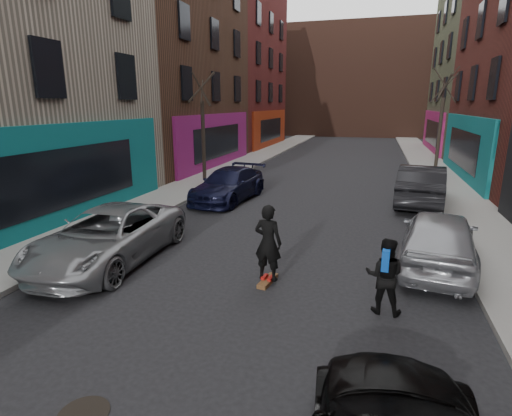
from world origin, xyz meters
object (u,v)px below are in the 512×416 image
Objects in this scene: skateboard at (268,281)px; parked_right_end at (421,185)px; parked_left_end at (229,185)px; parked_right_far at (439,238)px; tree_right_far at (442,115)px; parked_left_far at (108,236)px; skateboarder at (268,243)px; tree_left_far at (203,119)px; pedestrian at (385,275)px; manhole at (83,414)px.

parked_right_end is at bearing 74.00° from skateboard.
parked_right_far reaches higher than parked_left_end.
tree_right_far is at bearing 79.89° from skateboard.
parked_left_far is 4.45m from skateboarder.
parked_left_far is (-10.22, -17.29, -2.81)m from tree_right_far.
skateboard is (6.61, -11.40, -3.33)m from tree_left_far.
parked_left_end is 1.07× the size of parked_right_far.
parked_right_far is 4.60m from skateboard.
pedestrian is (7.02, -0.75, 0.08)m from parked_left_far.
skateboarder is at bearing -9.83° from pedestrian.
parked_right_end is 6.35× the size of skateboard.
manhole is at bearing 75.10° from parked_right_end.
manhole is (5.26, -16.14, -3.37)m from tree_left_far.
parked_right_far is 3.18m from pedestrian.
skateboarder is at bearing 72.39° from parked_right_end.
tree_right_far is (12.40, 6.00, 0.15)m from tree_left_far.
skateboarder is at bearing 37.34° from parked_right_far.
tree_right_far reaches higher than skateboarder.
parked_left_end reaches higher than skateboard.
parked_right_far is at bearing -96.86° from tree_right_far.
pedestrian is at bearing 72.34° from parked_right_far.
parked_right_end is (8.62, 9.17, 0.12)m from parked_left_far.
tree_left_far is at bearing -4.43° from parked_right_end.
parked_right_end is (8.01, 1.62, 0.14)m from parked_left_end.
parked_right_end is at bearing -83.87° from parked_right_far.
tree_right_far is at bearing 57.59° from parked_left_far.
manhole is (-1.36, -4.74, -1.01)m from skateboarder.
pedestrian reaches higher than parked_left_end.
tree_right_far is 1.34× the size of parked_right_end.
parked_right_end is (10.80, -2.12, -2.54)m from tree_left_far.
parked_right_end reaches higher than manhole.
parked_right_far reaches higher than manhole.
tree_left_far is 15.37m from pedestrian.
tree_right_far reaches higher than tree_left_far.
skateboard is (-3.96, -2.23, -0.72)m from parked_right_far.
tree_left_far is 1.26× the size of parked_left_far.
parked_right_end reaches higher than parked_left_far.
parked_left_end is (-9.61, -9.74, -2.83)m from tree_right_far.
tree_right_far is 8.50× the size of skateboard.
parked_right_end is at bearing -95.14° from pedestrian.
tree_right_far reaches higher than parked_right_end.
tree_left_far is 1.28× the size of parked_right_end.
tree_left_far is 4.11× the size of pedestrian.
pedestrian is at bearing -7.91° from parked_left_far.
tree_left_far is 13.59m from skateboard.
manhole is (3.08, -4.85, -0.71)m from parked_left_far.
parked_left_end is at bearing -48.31° from pedestrian.
skateboard is at bearing 74.02° from manhole.
parked_left_far is at bearing -2.07° from pedestrian.
parked_left_end is 2.63× the size of skateboarder.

